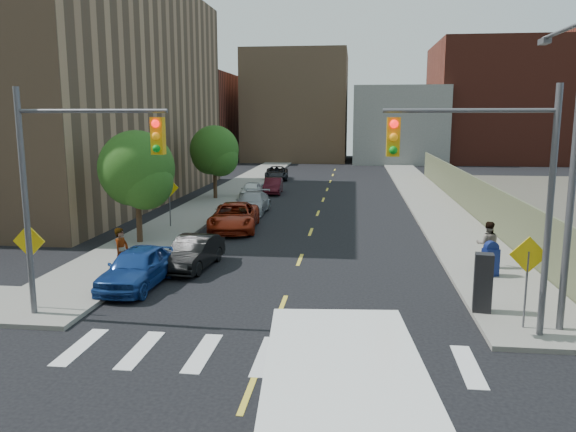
% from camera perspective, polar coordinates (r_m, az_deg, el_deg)
% --- Properties ---
extents(sidewalk_nw, '(3.50, 73.00, 0.15)m').
position_cam_1_polar(sidewalk_nw, '(52.38, -4.32, 3.40)').
color(sidewalk_nw, gray).
rests_on(sidewalk_nw, ground).
extents(sidewalk_ne, '(3.50, 73.00, 0.15)m').
position_cam_1_polar(sidewalk_ne, '(51.70, 12.82, 3.09)').
color(sidewalk_ne, gray).
rests_on(sidewalk_ne, ground).
extents(fence_north, '(0.12, 44.00, 2.50)m').
position_cam_1_polar(fence_north, '(38.57, 17.67, 2.31)').
color(fence_north, '#5B5C40').
rests_on(fence_north, ground).
extents(building_nw, '(22.00, 30.00, 16.00)m').
position_cam_1_polar(building_nw, '(46.44, -25.29, 11.43)').
color(building_nw, '#8C6B4C').
rests_on(building_nw, ground).
extents(bg_bldg_west, '(14.00, 18.00, 12.00)m').
position_cam_1_polar(bg_bldg_west, '(83.17, -10.36, 9.82)').
color(bg_bldg_west, '#592319').
rests_on(bg_bldg_west, ground).
extents(bg_bldg_midwest, '(14.00, 16.00, 15.00)m').
position_cam_1_polar(bg_bldg_midwest, '(81.98, 0.99, 11.03)').
color(bg_bldg_midwest, '#8C6B4C').
rests_on(bg_bldg_midwest, ground).
extents(bg_bldg_center, '(12.00, 16.00, 10.00)m').
position_cam_1_polar(bg_bldg_center, '(79.77, 11.02, 9.08)').
color(bg_bldg_center, gray).
rests_on(bg_bldg_center, ground).
extents(bg_bldg_east, '(18.00, 18.00, 16.00)m').
position_cam_1_polar(bg_bldg_east, '(83.93, 20.73, 10.71)').
color(bg_bldg_east, '#592319').
rests_on(bg_bldg_east, ground).
extents(signal_nw, '(4.59, 0.30, 7.00)m').
position_cam_1_polar(signal_nw, '(17.68, -21.16, 4.15)').
color(signal_nw, '#59595E').
rests_on(signal_nw, ground).
extents(signal_ne, '(4.59, 0.30, 7.00)m').
position_cam_1_polar(signal_ne, '(16.07, 20.13, 3.69)').
color(signal_ne, '#59595E').
rests_on(signal_ne, ground).
extents(streetlight_ne, '(0.25, 3.70, 9.00)m').
position_cam_1_polar(streetlight_ne, '(17.51, 26.70, 5.98)').
color(streetlight_ne, '#59595E').
rests_on(streetlight_ne, ground).
extents(warn_sign_nw, '(1.06, 0.06, 2.83)m').
position_cam_1_polar(warn_sign_nw, '(19.40, -24.75, -3.22)').
color(warn_sign_nw, '#59595E').
rests_on(warn_sign_nw, ground).
extents(warn_sign_ne, '(1.06, 0.06, 2.83)m').
position_cam_1_polar(warn_sign_ne, '(17.30, 23.17, -4.64)').
color(warn_sign_ne, '#59595E').
rests_on(warn_sign_ne, ground).
extents(warn_sign_midwest, '(1.06, 0.06, 2.83)m').
position_cam_1_polar(warn_sign_midwest, '(31.50, -11.96, 2.29)').
color(warn_sign_midwest, '#59595E').
rests_on(warn_sign_midwest, ground).
extents(tree_west_near, '(3.66, 3.64, 5.52)m').
position_cam_1_polar(tree_west_near, '(27.71, -15.08, 4.21)').
color(tree_west_near, '#332114').
rests_on(tree_west_near, ground).
extents(tree_west_far, '(3.66, 3.64, 5.52)m').
position_cam_1_polar(tree_west_far, '(41.96, -7.47, 6.35)').
color(tree_west_far, '#332114').
rests_on(tree_west_far, ground).
extents(parked_car_blue, '(1.90, 4.40, 1.48)m').
position_cam_1_polar(parked_car_blue, '(21.19, -15.06, -5.06)').
color(parked_car_blue, navy).
rests_on(parked_car_blue, ground).
extents(parked_car_black, '(1.77, 4.13, 1.32)m').
position_cam_1_polar(parked_car_black, '(23.29, -9.59, -3.68)').
color(parked_car_black, black).
rests_on(parked_car_black, ground).
extents(parked_car_red, '(2.95, 5.52, 1.48)m').
position_cam_1_polar(parked_car_red, '(30.77, -5.49, -0.09)').
color(parked_car_red, maroon).
rests_on(parked_car_red, ground).
extents(parked_car_silver, '(1.94, 4.72, 1.37)m').
position_cam_1_polar(parked_car_silver, '(35.99, -3.68, 1.33)').
color(parked_car_silver, '#97999E').
rests_on(parked_car_silver, ground).
extents(parked_car_white, '(1.50, 3.63, 1.23)m').
position_cam_1_polar(parked_car_white, '(42.91, -3.73, 2.66)').
color(parked_car_white, white).
rests_on(parked_car_white, ground).
extents(parked_car_maroon, '(1.56, 3.91, 1.27)m').
position_cam_1_polar(parked_car_maroon, '(45.20, -1.52, 3.07)').
color(parked_car_maroon, '#390B13').
rests_on(parked_car_maroon, ground).
extents(parked_car_grey, '(2.63, 4.92, 1.32)m').
position_cam_1_polar(parked_car_grey, '(55.35, -1.16, 4.39)').
color(parked_car_grey, black).
rests_on(parked_car_grey, ground).
extents(mailbox, '(0.66, 0.58, 1.35)m').
position_cam_1_polar(mailbox, '(22.74, 19.88, -4.12)').
color(mailbox, navy).
rests_on(mailbox, sidewalk_ne).
extents(payphone, '(0.61, 0.53, 1.85)m').
position_cam_1_polar(payphone, '(18.48, 19.20, -6.42)').
color(payphone, black).
rests_on(payphone, sidewalk_ne).
extents(pedestrian_west, '(0.58, 0.77, 1.93)m').
position_cam_1_polar(pedestrian_west, '(21.87, -16.55, -3.64)').
color(pedestrian_west, gray).
rests_on(pedestrian_west, sidewalk_nw).
extents(pedestrian_east, '(1.00, 0.83, 1.86)m').
position_cam_1_polar(pedestrian_east, '(23.98, 19.62, -2.71)').
color(pedestrian_east, gray).
rests_on(pedestrian_east, sidewalk_ne).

